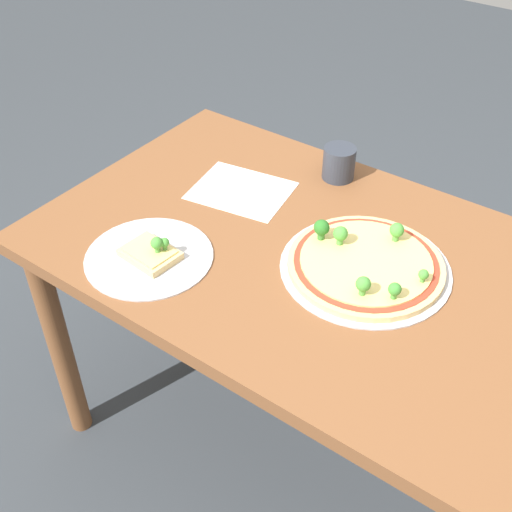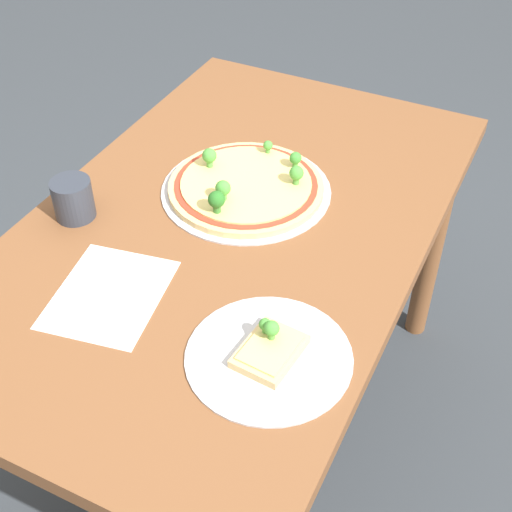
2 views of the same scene
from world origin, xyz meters
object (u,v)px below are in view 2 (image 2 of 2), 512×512
(dining_table, at_px, (231,257))
(drinking_cup, at_px, (73,199))
(pizza_tray_slice, at_px, (269,353))
(pizza_tray_whole, at_px, (246,186))

(dining_table, xyz_separation_m, drinking_cup, (-0.12, 0.29, 0.14))
(pizza_tray_slice, distance_m, drinking_cup, 0.55)
(pizza_tray_whole, xyz_separation_m, pizza_tray_slice, (-0.40, -0.24, -0.00))
(pizza_tray_whole, xyz_separation_m, drinking_cup, (-0.23, 0.28, 0.03))
(pizza_tray_slice, bearing_deg, dining_table, 37.97)
(dining_table, bearing_deg, drinking_cup, 112.37)
(drinking_cup, bearing_deg, pizza_tray_whole, -50.56)
(pizza_tray_slice, bearing_deg, drinking_cup, 72.03)
(pizza_tray_whole, bearing_deg, dining_table, -171.27)
(pizza_tray_slice, relative_size, drinking_cup, 3.32)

